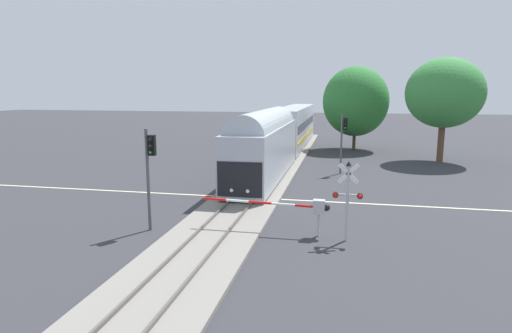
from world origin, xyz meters
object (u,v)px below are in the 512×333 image
at_px(crossing_gate_near, 303,207).
at_px(traffic_signal_median, 150,163).
at_px(crossing_signal_mast, 348,193).
at_px(elm_centre_background, 356,101).
at_px(maple_right_background, 445,93).
at_px(commuter_train, 284,132).
at_px(traffic_signal_far_side, 343,134).

height_order(crossing_gate_near, traffic_signal_median, traffic_signal_median).
height_order(crossing_signal_mast, elm_centre_background, elm_centre_background).
bearing_deg(maple_right_background, commuter_train, -176.67).
xyz_separation_m(crossing_gate_near, crossing_signal_mast, (2.07, -0.40, 0.91)).
xyz_separation_m(commuter_train, maple_right_background, (15.39, 0.90, 3.91)).
height_order(crossing_gate_near, elm_centre_background, elm_centre_background).
xyz_separation_m(crossing_signal_mast, traffic_signal_far_side, (-0.27, 16.59, 1.05)).
bearing_deg(elm_centre_background, traffic_signal_far_side, -94.77).
bearing_deg(elm_centre_background, crossing_signal_mast, -91.81).
relative_size(traffic_signal_median, traffic_signal_far_side, 1.02).
bearing_deg(maple_right_background, crossing_signal_mast, -110.24).
height_order(commuter_train, traffic_signal_median, commuter_train).
bearing_deg(traffic_signal_far_side, crossing_gate_near, -96.35).
relative_size(crossing_gate_near, crossing_signal_mast, 1.67).
height_order(crossing_gate_near, traffic_signal_far_side, traffic_signal_far_side).
xyz_separation_m(traffic_signal_far_side, maple_right_background, (9.39, 8.14, 3.32)).
relative_size(crossing_signal_mast, traffic_signal_far_side, 0.75).
xyz_separation_m(crossing_gate_near, elm_centre_background, (3.08, 31.50, 4.27)).
bearing_deg(commuter_train, traffic_signal_far_side, -50.33).
distance_m(crossing_signal_mast, traffic_signal_median, 9.61).
xyz_separation_m(crossing_signal_mast, traffic_signal_median, (-9.54, -0.39, 1.12)).
relative_size(commuter_train, traffic_signal_median, 8.06).
bearing_deg(traffic_signal_median, commuter_train, 82.33).
distance_m(traffic_signal_median, elm_centre_background, 34.04).
distance_m(commuter_train, crossing_gate_near, 23.84).
xyz_separation_m(traffic_signal_median, maple_right_background, (18.65, 25.11, 3.26)).
distance_m(commuter_train, crossing_signal_mast, 24.65).
bearing_deg(traffic_signal_far_side, traffic_signal_median, -118.63).
relative_size(traffic_signal_median, elm_centre_background, 0.53).
bearing_deg(crossing_gate_near, commuter_train, 100.17).
bearing_deg(traffic_signal_median, maple_right_background, 53.40).
distance_m(commuter_train, elm_centre_background, 11.25).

